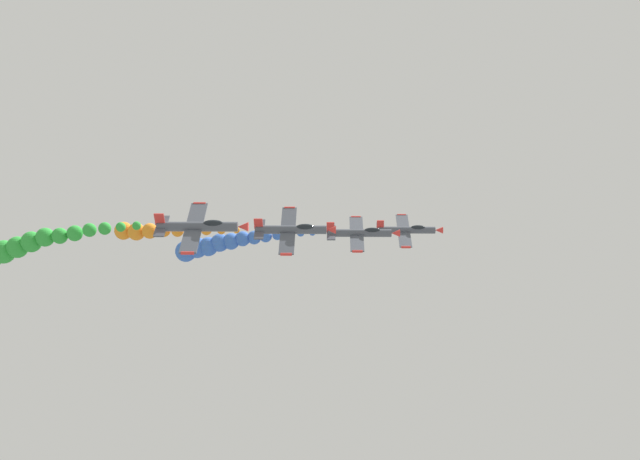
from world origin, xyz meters
The scene contains 7 objects.
airplane_lead centered at (-16.83, 13.39, 135.92)m, with size 8.85×10.35×4.29m.
airplane_left_inner centered at (-5.07, 5.67, 137.25)m, with size 8.95×10.35×4.04m.
smoke_trail_left_inner centered at (-5.99, -14.92, 135.35)m, with size 3.44×20.28×5.18m.
airplane_right_inner centered at (5.94, -3.39, 139.37)m, with size 8.37×10.35×5.26m.
smoke_trail_right_inner centered at (3.22, -22.07, 138.74)m, with size 5.76×17.24×2.68m.
airplane_left_outer centered at (17.76, -13.19, 141.48)m, with size 8.58×10.35×4.87m.
smoke_trail_left_outer centered at (14.78, -36.58, 137.85)m, with size 6.95×23.93×7.81m.
Camera 1 is at (102.29, 1.87, 153.91)m, focal length 43.19 mm.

